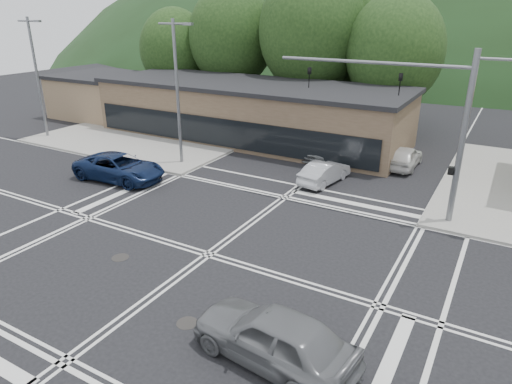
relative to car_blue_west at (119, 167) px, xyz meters
The scene contains 18 objects.
ground 10.91m from the car_blue_west, 25.99° to the right, with size 120.00×120.00×0.00m, color black.
sidewalk_nw 11.51m from the car_blue_west, 117.04° to the left, with size 16.00×16.00×0.15m, color gray.
commercial_row 12.42m from the car_blue_west, 81.73° to the left, with size 24.00×8.00×4.00m, color brown.
commercial_nw 18.79m from the car_blue_west, 139.30° to the left, with size 8.00×7.00×3.60m, color #846B4F.
hill_north 85.80m from the car_blue_west, 83.46° to the left, with size 252.00×126.00×140.00m, color #1B3116.
tree_n_a 20.69m from the car_blue_west, 102.38° to the left, with size 8.00×8.00×11.75m.
tree_n_b 20.82m from the car_blue_west, 78.89° to the left, with size 9.00×9.00×12.98m.
tree_n_c 22.78m from the car_blue_west, 60.74° to the left, with size 7.60×7.60×10.87m.
tree_n_d 21.51m from the car_blue_west, 119.28° to the left, with size 6.80×6.80×9.76m.
tree_n_e 25.31m from the car_blue_west, 71.49° to the left, with size 8.40×8.40×11.98m.
streetlight_nw 6.16m from the car_blue_west, 72.47° to the left, with size 2.50×0.25×9.00m.
streetlight_w 13.57m from the car_blue_west, 160.81° to the left, with size 2.50×0.25×9.00m.
signal_mast_ne 17.60m from the car_blue_west, 11.60° to the left, with size 11.65×0.30×8.00m.
car_blue_west is the anchor object (origin of this frame).
car_grey_center 17.43m from the car_blue_west, 30.55° to the right, with size 2.02×5.02×1.71m, color slate.
car_queue_a 12.13m from the car_blue_west, 27.28° to the left, with size 1.36×3.91×1.29m, color #A9ABB1.
car_queue_b 17.81m from the car_blue_west, 37.14° to the left, with size 1.65×4.11×1.40m, color silver.
car_northbound 13.81m from the car_blue_west, 47.80° to the left, with size 1.95×4.79×1.39m, color slate.
Camera 1 is at (9.99, -13.45, 9.50)m, focal length 32.00 mm.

